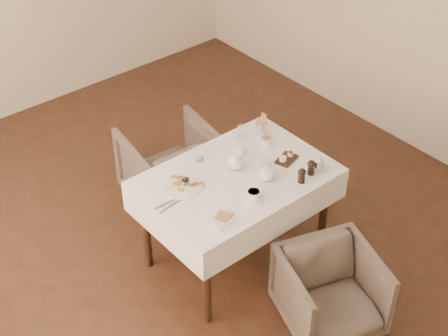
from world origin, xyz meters
name	(u,v)px	position (x,y,z in m)	size (l,w,h in m)	color
table	(236,189)	(0.10, -0.36, 0.64)	(1.28, 0.88, 0.75)	black
armchair_near	(330,292)	(0.17, -1.22, 0.28)	(0.60, 0.62, 0.56)	#493D35
armchair_far	(172,167)	(0.14, 0.47, 0.32)	(0.69, 0.71, 0.64)	#493D35
breakfast_plate	(182,186)	(-0.26, -0.22, 0.76)	(0.26, 0.26, 0.03)	white
side_plate	(223,220)	(-0.27, -0.65, 0.76)	(0.19, 0.19, 0.02)	white
teapot_centre	(236,161)	(0.14, -0.30, 0.82)	(0.16, 0.12, 0.13)	white
teapot_front	(267,172)	(0.22, -0.53, 0.82)	(0.16, 0.12, 0.13)	white
creamer	(242,150)	(0.29, -0.19, 0.79)	(0.06, 0.06, 0.07)	white
teacup_near	(254,196)	(0.02, -0.62, 0.79)	(0.14, 0.14, 0.07)	white
teacup_far	(267,142)	(0.50, -0.22, 0.78)	(0.13, 0.13, 0.06)	white
glass_left	(198,153)	(0.02, -0.05, 0.80)	(0.07, 0.07, 0.10)	silver
glass_mid	(266,161)	(0.33, -0.41, 0.80)	(0.06, 0.06, 0.09)	silver
glass_right	(241,132)	(0.42, -0.03, 0.80)	(0.07, 0.07, 0.10)	silver
condiment_board	(286,159)	(0.48, -0.45, 0.77)	(0.19, 0.15, 0.04)	black
pepper_mill_left	(302,175)	(0.38, -0.69, 0.81)	(0.05, 0.05, 0.11)	black
pepper_mill_right	(311,167)	(0.49, -0.67, 0.81)	(0.06, 0.06, 0.11)	black
silver_pot	(319,163)	(0.57, -0.67, 0.81)	(0.10, 0.08, 0.11)	white
fries_cup	(261,125)	(0.57, -0.09, 0.83)	(0.08, 0.08, 0.18)	silver
cutlery_fork	(168,203)	(-0.43, -0.30, 0.76)	(0.02, 0.20, 0.00)	silver
cutlery_knife	(172,206)	(-0.43, -0.33, 0.76)	(0.02, 0.20, 0.00)	silver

